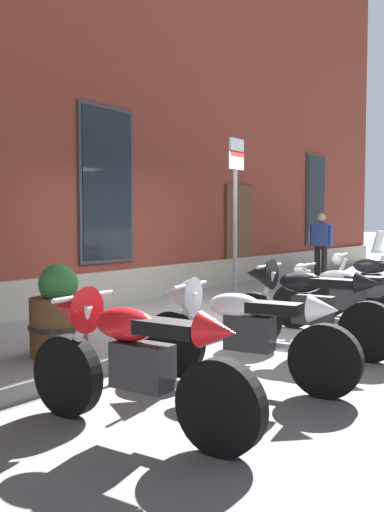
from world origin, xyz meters
The scene contains 10 objects.
ground_plane centered at (0.00, 0.00, 0.00)m, with size 140.00×140.00×0.00m, color #565451.
sidewalk centered at (0.00, 1.32, 0.08)m, with size 30.75×2.64×0.15m, color slate.
motorcycle_red_sport centered at (-3.68, -1.17, 0.56)m, with size 0.62×2.01×1.03m.
motorcycle_white_sport centered at (-2.21, -1.18, 0.54)m, with size 0.62×2.13×0.98m.
motorcycle_black_sport centered at (-0.70, -1.15, 0.58)m, with size 0.62×2.02×1.07m.
motorcycle_grey_naked centered at (0.67, -1.10, 0.47)m, with size 0.62×2.09×0.92m.
motorcycle_black_naked centered at (2.07, -1.09, 0.49)m, with size 0.66×2.04×1.01m.
pedestrian_blue_top centered at (6.14, 1.54, 1.02)m, with size 0.22×0.59×1.55m.
parking_sign centered at (0.41, 0.43, 1.81)m, with size 0.36×0.07×2.58m.
barrel_planter centered at (-2.83, 0.55, 0.55)m, with size 0.61×0.61×0.93m.
Camera 1 is at (-6.67, -3.89, 1.52)m, focal length 39.90 mm.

